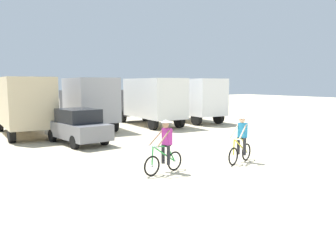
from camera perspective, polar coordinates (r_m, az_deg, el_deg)
The scene contains 8 objects.
ground_plane at distance 12.44m, azimuth 12.24°, elevation -7.12°, with size 120.00×120.00×0.00m, color beige.
box_truck_tan_camper at distance 21.50m, azimuth -22.83°, elevation 3.50°, with size 2.41×6.75×3.35m.
box_truck_grey_hauler at distance 23.42m, azimuth -13.26°, elevation 4.12°, with size 2.76×6.88×3.35m.
box_truck_white_box at distance 24.71m, azimuth -2.96°, elevation 4.44°, with size 2.50×6.79×3.35m.
box_truck_avon_van at distance 27.09m, azimuth 3.68°, elevation 4.67°, with size 2.45×6.77×3.35m.
sedan_parked at distance 17.78m, azimuth -14.77°, elevation -0.03°, with size 2.35×4.41×1.76m.
cyclist_orange_shirt at distance 11.58m, azimuth -0.53°, elevation -3.73°, with size 1.70×0.57×1.82m.
cyclist_cowboy_hat at distance 13.37m, azimuth 12.02°, elevation -2.42°, with size 1.66×0.71×1.82m.
Camera 1 is at (-8.46, -8.60, 3.03)m, focal length 36.76 mm.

